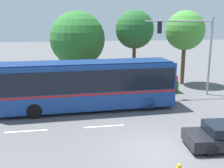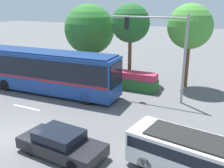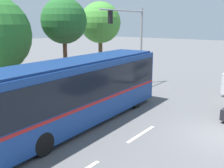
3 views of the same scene
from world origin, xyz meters
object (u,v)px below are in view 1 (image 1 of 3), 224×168
(street_tree_right, at_px, (185,31))
(street_tree_left, at_px, (78,39))
(traffic_light_pole, at_px, (195,44))
(city_bus, at_px, (87,83))
(street_tree_centre, at_px, (135,30))

(street_tree_right, bearing_deg, street_tree_left, 175.07)
(traffic_light_pole, bearing_deg, city_bus, 14.89)
(traffic_light_pole, relative_size, street_tree_left, 0.91)
(street_tree_left, height_order, street_tree_centre, street_tree_centre)
(street_tree_left, bearing_deg, street_tree_right, -4.93)
(street_tree_left, xyz_separation_m, street_tree_right, (10.10, -0.87, 0.73))
(street_tree_left, bearing_deg, city_bus, -88.01)
(street_tree_centre, bearing_deg, street_tree_left, 164.25)
(traffic_light_pole, distance_m, street_tree_centre, 5.49)
(traffic_light_pole, xyz_separation_m, street_tree_left, (-9.16, 4.92, 0.16))
(street_tree_left, height_order, street_tree_right, street_tree_right)
(city_bus, relative_size, street_tree_right, 1.73)
(traffic_light_pole, bearing_deg, street_tree_centre, -40.32)
(street_tree_right, bearing_deg, traffic_light_pole, -102.98)
(city_bus, relative_size, traffic_light_pole, 1.91)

